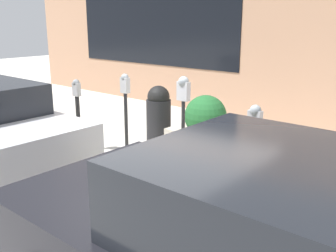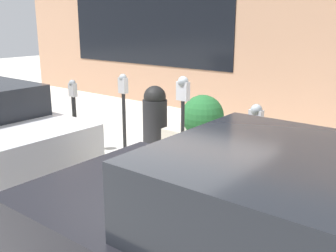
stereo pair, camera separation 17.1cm
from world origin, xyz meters
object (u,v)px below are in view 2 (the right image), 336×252
object	(u,v)px
parking_meter_middle	(183,104)
parking_meter_fourth	(124,105)
parking_meter_second	(255,139)
parking_meter_farthest	(74,108)
trash_bin	(155,114)
planter_box	(202,129)

from	to	relation	value
parking_meter_middle	parking_meter_fourth	world-z (taller)	parking_meter_middle
parking_meter_middle	parking_meter_second	bearing A→B (deg)	177.10
parking_meter_second	parking_meter_farthest	distance (m)	3.54
parking_meter_fourth	parking_meter_second	bearing A→B (deg)	179.68
parking_meter_middle	trash_bin	size ratio (longest dim) A/B	1.42
parking_meter_farthest	parking_meter_second	bearing A→B (deg)	-179.71
parking_meter_fourth	planter_box	size ratio (longest dim) A/B	1.28
parking_meter_middle	planter_box	world-z (taller)	parking_meter_middle
parking_meter_second	trash_bin	bearing A→B (deg)	-25.59
parking_meter_second	parking_meter_middle	world-z (taller)	parking_meter_middle
parking_meter_fourth	parking_meter_middle	bearing A→B (deg)	-177.70
trash_bin	parking_meter_middle	bearing A→B (deg)	141.84
parking_meter_fourth	parking_meter_farthest	bearing A→B (deg)	1.42
parking_meter_fourth	parking_meter_farthest	world-z (taller)	parking_meter_fourth
parking_meter_second	parking_meter_fourth	size ratio (longest dim) A/B	0.89
planter_box	parking_meter_middle	bearing A→B (deg)	111.68
parking_meter_middle	parking_meter_fourth	distance (m)	1.15
parking_meter_second	planter_box	xyz separation A→B (m)	(1.68, -1.34, -0.46)
parking_meter_fourth	planter_box	bearing A→B (deg)	-115.39
parking_meter_fourth	trash_bin	xyz separation A→B (m)	(0.48, -1.32, -0.48)
parking_meter_farthest	trash_bin	distance (m)	1.57
parking_meter_farthest	parking_meter_fourth	bearing A→B (deg)	-178.58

